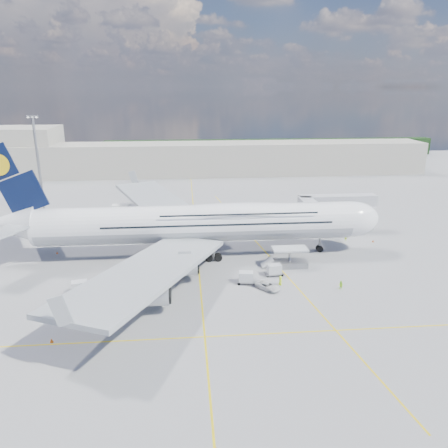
{
  "coord_description": "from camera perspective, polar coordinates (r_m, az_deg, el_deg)",
  "views": [
    {
      "loc": [
        -2.05,
        -71.72,
        32.28
      ],
      "look_at": [
        5.15,
        8.0,
        7.1
      ],
      "focal_mm": 35.0,
      "sensor_mm": 36.0,
      "label": 1
    }
  ],
  "objects": [
    {
      "name": "cone_wing_right_inner",
      "position": [
        69.57,
        -14.35,
        -10.53
      ],
      "size": [
        0.43,
        0.43,
        0.55
      ],
      "color": "#E75E0C",
      "rests_on": "ground"
    },
    {
      "name": "crew_loader",
      "position": [
        75.79,
        15.01,
        -7.74
      ],
      "size": [
        0.9,
        0.95,
        1.54
      ],
      "primitive_type": "imported",
      "rotation": [
        0.0,
        0.0,
        -0.97
      ],
      "color": "#A8FF1A",
      "rests_on": "ground"
    },
    {
      "name": "dolly_nose_far",
      "position": [
        78.88,
        6.59,
        -5.94
      ],
      "size": [
        3.41,
        2.05,
        2.06
      ],
      "rotation": [
        0.0,
        0.0,
        0.1
      ],
      "color": "gray",
      "rests_on": "ground"
    },
    {
      "name": "taxi_line_main",
      "position": [
        78.67,
        -3.23,
        -6.79
      ],
      "size": [
        0.25,
        220.0,
        0.01
      ],
      "primitive_type": "cube",
      "color": "yellow",
      "rests_on": "ground"
    },
    {
      "name": "dolly_row_b",
      "position": [
        78.6,
        -7.92,
        -6.68
      ],
      "size": [
        3.29,
        1.87,
        0.47
      ],
      "rotation": [
        0.0,
        0.0,
        -0.05
      ],
      "color": "gray",
      "rests_on": "ground"
    },
    {
      "name": "terminal",
      "position": [
        168.79,
        -4.45,
        8.45
      ],
      "size": [
        180.0,
        16.0,
        12.0
      ],
      "primitive_type": "cube",
      "color": "#B2AD9E",
      "rests_on": "ground"
    },
    {
      "name": "tree_line",
      "position": [
        217.7,
        6.11,
        9.9
      ],
      "size": [
        160.0,
        6.0,
        8.0
      ],
      "primitive_type": "cube",
      "color": "#193814",
      "rests_on": "ground"
    },
    {
      "name": "cargo_loader",
      "position": [
        82.98,
        8.4,
        -4.7
      ],
      "size": [
        8.53,
        3.2,
        3.67
      ],
      "color": "silver",
      "rests_on": "ground"
    },
    {
      "name": "dolly_row_c",
      "position": [
        77.34,
        -13.36,
        -6.95
      ],
      "size": [
        3.06,
        2.22,
        1.74
      ],
      "rotation": [
        0.0,
        0.0,
        0.3
      ],
      "color": "gray",
      "rests_on": "ground"
    },
    {
      "name": "service_van",
      "position": [
        73.67,
        5.74,
        -8.09
      ],
      "size": [
        4.43,
        4.68,
        1.23
      ],
      "primitive_type": "imported",
      "rotation": [
        0.0,
        0.0,
        0.71
      ],
      "color": "silver",
      "rests_on": "ground"
    },
    {
      "name": "crew_tug",
      "position": [
        70.36,
        -7.63,
        -9.09
      ],
      "size": [
        1.42,
        0.97,
        2.02
      ],
      "primitive_type": "imported",
      "rotation": [
        0.0,
        0.0,
        0.18
      ],
      "color": "#CCFC1A",
      "rests_on": "ground"
    },
    {
      "name": "crew_wing",
      "position": [
        77.91,
        -10.02,
        -6.53
      ],
      "size": [
        0.97,
        1.19,
        1.9
      ],
      "primitive_type": "imported",
      "rotation": [
        0.0,
        0.0,
        1.03
      ],
      "color": "#B6DE17",
      "rests_on": "ground"
    },
    {
      "name": "hangar",
      "position": [
        186.13,
        -26.83,
        8.43
      ],
      "size": [
        40.0,
        22.0,
        18.0
      ],
      "primitive_type": "cube",
      "color": "#B2AD9E",
      "rests_on": "ground"
    },
    {
      "name": "dolly_back",
      "position": [
        75.6,
        -18.34,
        -7.81
      ],
      "size": [
        3.67,
        2.48,
        2.13
      ],
      "rotation": [
        0.0,
        0.0,
        0.22
      ],
      "color": "gray",
      "rests_on": "ground"
    },
    {
      "name": "light_mast",
      "position": [
        124.2,
        -23.07,
        7.24
      ],
      "size": [
        3.0,
        0.7,
        25.5
      ],
      "color": "gray",
      "rests_on": "ground"
    },
    {
      "name": "airliner",
      "position": [
        85.61,
        -3.38,
        0.16
      ],
      "size": [
        77.26,
        79.15,
        23.71
      ],
      "color": "white",
      "rests_on": "ground"
    },
    {
      "name": "baggage_tug",
      "position": [
        71.74,
        -10.7,
        -8.98
      ],
      "size": [
        2.66,
        1.45,
        1.59
      ],
      "rotation": [
        0.0,
        0.0,
        0.11
      ],
      "color": "white",
      "rests_on": "ground"
    },
    {
      "name": "cone_wing_right_outer",
      "position": [
        63.87,
        -21.6,
        -13.96
      ],
      "size": [
        0.47,
        0.47,
        0.59
      ],
      "color": "#E75E0C",
      "rests_on": "ground"
    },
    {
      "name": "catering_truck_inner",
      "position": [
        96.12,
        -5.66,
        -0.98
      ],
      "size": [
        7.37,
        3.31,
        4.28
      ],
      "rotation": [
        0.0,
        0.0,
        0.11
      ],
      "color": "gray",
      "rests_on": "ground"
    },
    {
      "name": "dolly_row_a",
      "position": [
        71.62,
        -22.55,
        -10.48
      ],
      "size": [
        3.15,
        1.95,
        0.44
      ],
      "rotation": [
        0.0,
        0.0,
        -0.12
      ],
      "color": "gray",
      "rests_on": "ground"
    },
    {
      "name": "ground",
      "position": [
        78.67,
        -3.23,
        -6.79
      ],
      "size": [
        300.0,
        300.0,
        0.0
      ],
      "primitive_type": "plane",
      "color": "gray",
      "rests_on": "ground"
    },
    {
      "name": "cone_wing_left_inner",
      "position": [
        104.38,
        -11.27,
        -0.76
      ],
      "size": [
        0.41,
        0.41,
        0.53
      ],
      "color": "#E75E0C",
      "rests_on": "ground"
    },
    {
      "name": "dolly_nose_near",
      "position": [
        75.41,
        2.9,
        -6.96
      ],
      "size": [
        3.53,
        2.25,
        2.09
      ],
      "rotation": [
        0.0,
        0.0,
        -0.16
      ],
      "color": "gray",
      "rests_on": "ground"
    },
    {
      "name": "crew_nose",
      "position": [
        99.22,
        15.63,
        -1.62
      ],
      "size": [
        0.79,
        0.62,
        1.89
      ],
      "primitive_type": "imported",
      "rotation": [
        0.0,
        0.0,
        0.27
      ],
      "color": "#BCF119",
      "rests_on": "ground"
    },
    {
      "name": "cone_nose",
      "position": [
        100.43,
        18.89,
        -2.11
      ],
      "size": [
        0.42,
        0.42,
        0.54
      ],
      "color": "#E75E0C",
      "rests_on": "ground"
    },
    {
      "name": "taxi_line_diag",
      "position": [
        89.31,
        5.56,
        -3.81
      ],
      "size": [
        14.16,
        99.06,
        0.01
      ],
      "primitive_type": "cube",
      "rotation": [
        0.0,
        0.0,
        0.14
      ],
      "color": "yellow",
      "rests_on": "ground"
    },
    {
      "name": "jet_bridge",
      "position": [
        101.22,
        13.38,
        2.43
      ],
      "size": [
        18.8,
        12.1,
        8.5
      ],
      "color": "#B7B7BC",
      "rests_on": "ground"
    },
    {
      "name": "cone_tail",
      "position": [
        94.76,
        -20.97,
        -3.51
      ],
      "size": [
        0.39,
        0.39,
        0.49
      ],
      "color": "#E75E0C",
      "rests_on": "ground"
    },
    {
      "name": "crew_van",
      "position": [
        75.4,
        7.37,
        -7.34
      ],
      "size": [
        0.79,
        0.95,
        1.66
      ],
      "primitive_type": "imported",
      "rotation": [
        0.0,
        0.0,
        1.95
      ],
      "color": "#D4FF1A",
      "rests_on": "ground"
    },
    {
      "name": "catering_truck_outer",
      "position": [
        114.69,
        -12.96,
        1.55
      ],
      "size": [
        6.16,
        2.43,
        3.67
      ],
      "rotation": [
        0.0,
        0.0,
        0.02
      ],
      "color": "gray",
      "rests_on": "ground"
    },
    {
      "name": "cone_wing_left_outer",
      "position": [
        118.32,
        -10.95,
        1.42
      ],
      "size": [
        0.38,
        0.38,
        0.49
      ],
      "color": "#E75E0C",
      "rests_on": "ground"
    },
    {
      "name": "taxi_line_cross",
      "position": [
        60.99,
        -2.53,
        -14.5
      ],
      "size": [
        120.0,
        0.25,
        0.01
      ],
      "primitive_type": "cube",
      "color": "yellow",
      "rests_on": "ground"
    }
  ]
}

